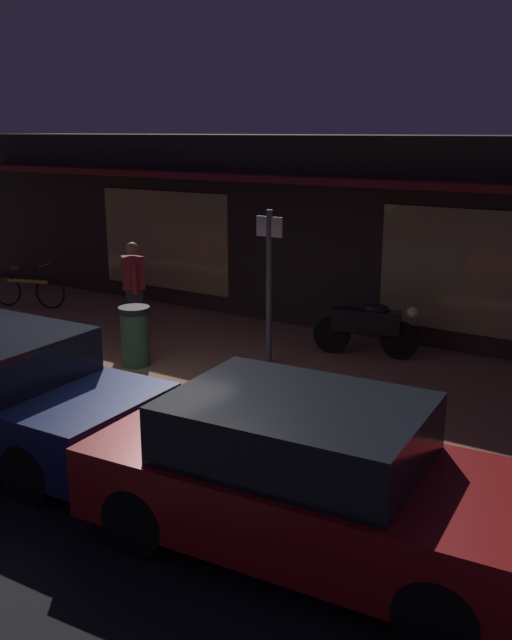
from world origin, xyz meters
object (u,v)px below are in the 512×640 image
at_px(parked_car_across, 307,477).
at_px(bicycle_parked, 28,290).
at_px(sign_post, 269,279).
at_px(person_photographer, 134,287).
at_px(motorcycle, 368,326).
at_px(trash_bin, 135,336).

bearing_deg(parked_car_across, bicycle_parked, 154.07).
xyz_separation_m(sign_post, parked_car_across, (2.82, -3.89, -0.81)).
bearing_deg(sign_post, person_photographer, 178.21).
distance_m(motorcycle, bicycle_parked, 7.26).
distance_m(person_photographer, parked_car_across, 6.93).
distance_m(bicycle_parked, sign_post, 6.21).
bearing_deg(trash_bin, motorcycle, 40.24).
relative_size(motorcycle, person_photographer, 1.00).
relative_size(bicycle_parked, person_photographer, 0.95).
bearing_deg(trash_bin, parked_car_across, -31.18).
xyz_separation_m(motorcycle, bicycle_parked, (-7.22, -0.79, -0.14)).
relative_size(motorcycle, parked_car_across, 0.40).
relative_size(bicycle_parked, sign_post, 0.66).
height_order(motorcycle, parked_car_across, parked_car_across).
xyz_separation_m(person_photographer, sign_post, (2.84, -0.09, 0.48)).
bearing_deg(person_photographer, parked_car_across, -35.11).
bearing_deg(person_photographer, trash_bin, -47.62).
xyz_separation_m(sign_post, trash_bin, (-1.71, -1.15, -0.89)).
distance_m(motorcycle, parked_car_across, 5.41).
distance_m(sign_post, trash_bin, 2.25).
bearing_deg(person_photographer, bicycle_parked, 173.71).
bearing_deg(motorcycle, trash_bin, -139.76).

